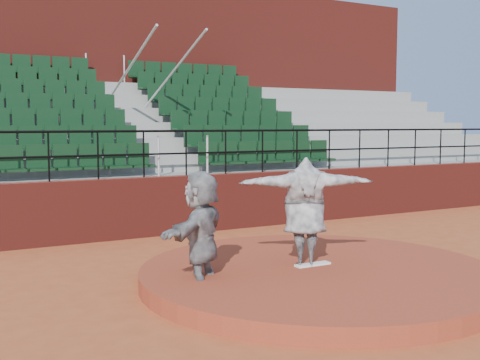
{
  "coord_description": "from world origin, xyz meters",
  "views": [
    {
      "loc": [
        -5.46,
        -7.37,
        2.45
      ],
      "look_at": [
        0.0,
        2.5,
        1.4
      ],
      "focal_mm": 45.0,
      "sensor_mm": 36.0,
      "label": 1
    }
  ],
  "objects": [
    {
      "name": "ground",
      "position": [
        0.0,
        0.0,
        0.0
      ],
      "size": [
        90.0,
        90.0,
        0.0
      ],
      "primitive_type": "plane",
      "color": "#A44925",
      "rests_on": "ground"
    },
    {
      "name": "pitchers_mound",
      "position": [
        0.0,
        0.0,
        0.12
      ],
      "size": [
        5.5,
        5.5,
        0.25
      ],
      "primitive_type": "cylinder",
      "color": "maroon",
      "rests_on": "ground"
    },
    {
      "name": "pitching_rubber",
      "position": [
        0.0,
        0.15,
        0.27
      ],
      "size": [
        0.6,
        0.15,
        0.03
      ],
      "primitive_type": "cube",
      "color": "white",
      "rests_on": "pitchers_mound"
    },
    {
      "name": "boundary_wall",
      "position": [
        0.0,
        5.0,
        0.65
      ],
      "size": [
        24.0,
        0.3,
        1.3
      ],
      "primitive_type": "cube",
      "color": "maroon",
      "rests_on": "ground"
    },
    {
      "name": "wall_railing",
      "position": [
        0.0,
        5.0,
        2.03
      ],
      "size": [
        24.04,
        0.05,
        1.03
      ],
      "color": "black",
      "rests_on": "boundary_wall"
    },
    {
      "name": "seating_deck",
      "position": [
        0.0,
        8.64,
        1.45
      ],
      "size": [
        24.0,
        5.97,
        4.63
      ],
      "color": "gray",
      "rests_on": "ground"
    },
    {
      "name": "press_box_facade",
      "position": [
        0.0,
        12.6,
        3.55
      ],
      "size": [
        24.0,
        3.0,
        7.1
      ],
      "primitive_type": "cube",
      "color": "maroon",
      "rests_on": "ground"
    },
    {
      "name": "pitcher",
      "position": [
        -0.1,
        0.23,
        1.1
      ],
      "size": [
        2.13,
        1.36,
        1.7
      ],
      "primitive_type": "imported",
      "rotation": [
        0.0,
        0.0,
        2.72
      ],
      "color": "black",
      "rests_on": "pitchers_mound"
    },
    {
      "name": "fielder",
      "position": [
        -1.82,
        0.36,
        0.89
      ],
      "size": [
        1.6,
        1.48,
        1.78
      ],
      "primitive_type": "imported",
      "rotation": [
        0.0,
        0.0,
        3.85
      ],
      "color": "black",
      "rests_on": "ground"
    }
  ]
}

